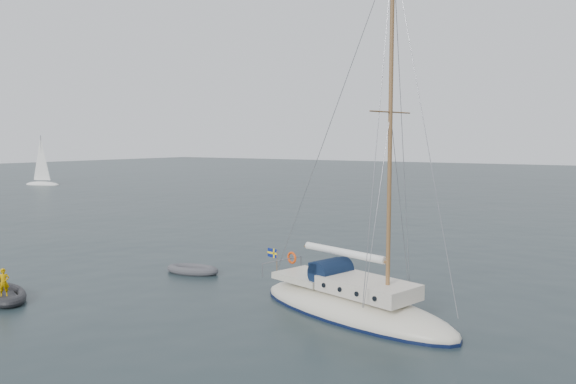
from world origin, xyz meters
The scene contains 5 objects.
ground centered at (0.00, 0.00, 0.00)m, with size 300.00×300.00×0.00m, color black.
sailboat centered at (2.40, -1.65, 1.08)m, with size 10.00×2.99×14.25m.
dinghy centered at (-7.72, 0.09, 0.18)m, with size 2.94×1.33×0.42m.
rib centered at (-11.36, -7.97, 0.22)m, with size 3.75×1.70×1.41m.
distant_yacht_a centered at (-66.69, 30.52, 3.47)m, with size 6.14×3.27×8.13m.
Camera 1 is at (12.03, -21.28, 6.90)m, focal length 35.00 mm.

